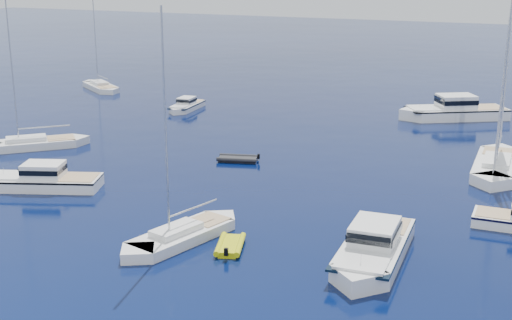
% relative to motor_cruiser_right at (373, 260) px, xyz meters
% --- Properties ---
extents(motor_cruiser_right, '(4.53, 11.55, 2.96)m').
position_rel_motor_cruiser_right_xyz_m(motor_cruiser_right, '(0.00, 0.00, 0.00)').
color(motor_cruiser_right, silver).
rests_on(motor_cruiser_right, ground).
extents(motor_cruiser_centre, '(10.43, 6.80, 2.63)m').
position_rel_motor_cruiser_right_xyz_m(motor_cruiser_centre, '(-27.31, 1.79, 0.00)').
color(motor_cruiser_centre, white).
rests_on(motor_cruiser_centre, ground).
extents(motor_cruiser_distant, '(13.35, 10.74, 3.49)m').
position_rel_motor_cruiser_right_xyz_m(motor_cruiser_distant, '(-3.72, 42.33, 0.00)').
color(motor_cruiser_distant, white).
rests_on(motor_cruiser_distant, ground).
extents(motor_cruiser_horizon, '(3.26, 7.68, 1.95)m').
position_rel_motor_cruiser_right_xyz_m(motor_cruiser_horizon, '(-33.62, 32.99, 0.00)').
color(motor_cruiser_horizon, white).
rests_on(motor_cruiser_horizon, ground).
extents(sailboat_fore, '(4.91, 10.68, 15.20)m').
position_rel_motor_cruiser_right_xyz_m(sailboat_fore, '(-11.76, -2.46, 0.00)').
color(sailboat_fore, silver).
rests_on(sailboat_fore, ground).
extents(sailboat_mid_l, '(9.97, 10.35, 16.77)m').
position_rel_motor_cruiser_right_xyz_m(sailboat_mid_l, '(-37.11, 10.85, 0.00)').
color(sailboat_mid_l, silver).
rests_on(sailboat_mid_l, ground).
extents(sailboat_sails_r, '(4.49, 13.75, 19.89)m').
position_rel_motor_cruiser_right_xyz_m(sailboat_sails_r, '(3.82, 22.64, 0.00)').
color(sailboat_sails_r, white).
rests_on(sailboat_sails_r, ground).
extents(sailboat_far_l, '(10.70, 8.29, 16.03)m').
position_rel_motor_cruiser_right_xyz_m(sailboat_far_l, '(-52.13, 39.84, 0.00)').
color(sailboat_far_l, silver).
rests_on(sailboat_far_l, ground).
extents(tender_yellow, '(2.97, 3.86, 0.95)m').
position_rel_motor_cruiser_right_xyz_m(tender_yellow, '(-8.37, -2.22, 0.00)').
color(tender_yellow, '#BCC30B').
rests_on(tender_yellow, ground).
extents(tender_grey_far, '(4.20, 3.09, 0.95)m').
position_rel_motor_cruiser_right_xyz_m(tender_grey_far, '(-17.28, 15.54, 0.00)').
color(tender_grey_far, black).
rests_on(tender_grey_far, ground).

